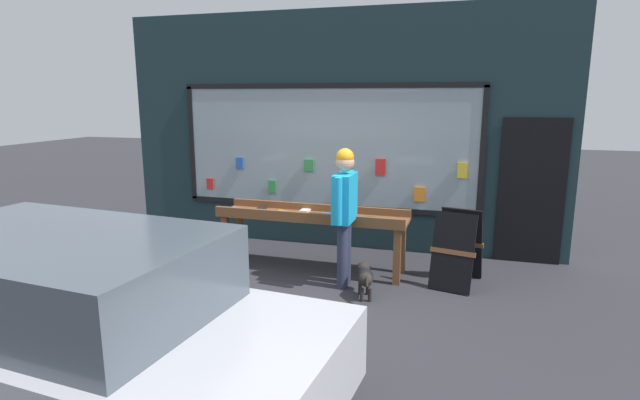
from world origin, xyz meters
TOP-DOWN VIEW (x-y plane):
  - ground_plane at (0.00, 0.00)m, footprint 40.00×40.00m
  - shopfront_facade at (0.03, 2.39)m, footprint 7.03×0.29m
  - display_table_main at (-0.00, 1.10)m, footprint 2.65×0.67m
  - person_browsing at (0.57, 0.61)m, footprint 0.23×0.69m
  - small_dog at (0.90, 0.33)m, footprint 0.29×0.54m
  - sandwich_board_sign at (1.95, 1.08)m, footprint 0.67×0.81m
  - parked_car at (-0.87, -2.50)m, footprint 4.40×2.19m

SIDE VIEW (x-z plane):
  - ground_plane at x=0.00m, z-range 0.00..0.00m
  - small_dog at x=0.90m, z-range 0.07..0.45m
  - sandwich_board_sign at x=1.95m, z-range 0.01..0.98m
  - display_table_main at x=0.00m, z-range 0.27..1.15m
  - parked_car at x=-0.87m, z-range 0.04..1.45m
  - person_browsing at x=0.57m, z-range 0.16..1.93m
  - shopfront_facade at x=0.03m, z-range -0.03..3.66m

